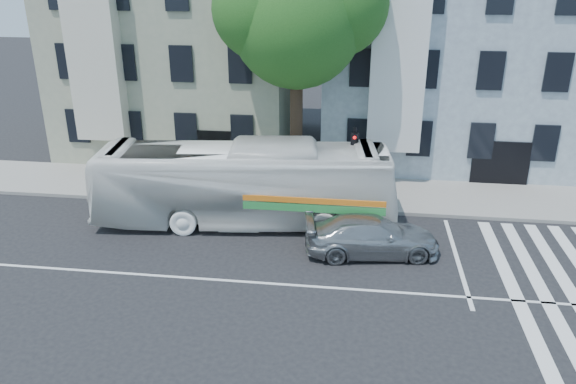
# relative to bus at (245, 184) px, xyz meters

# --- Properties ---
(ground) EXTENTS (120.00, 120.00, 0.00)m
(ground) POSITION_rel_bus_xyz_m (1.60, -4.58, -1.65)
(ground) COLOR black
(ground) RESTS_ON ground
(sidewalk_far) EXTENTS (80.00, 4.00, 0.15)m
(sidewalk_far) POSITION_rel_bus_xyz_m (1.60, 3.42, -1.58)
(sidewalk_far) COLOR gray
(sidewalk_far) RESTS_ON ground
(building_left) EXTENTS (12.00, 10.00, 11.00)m
(building_left) POSITION_rel_bus_xyz_m (-5.40, 10.42, 3.85)
(building_left) COLOR gray
(building_left) RESTS_ON ground
(building_right) EXTENTS (12.00, 10.00, 11.00)m
(building_right) POSITION_rel_bus_xyz_m (8.60, 10.42, 3.85)
(building_right) COLOR gray
(building_right) RESTS_ON ground
(street_tree) EXTENTS (7.30, 5.90, 11.10)m
(street_tree) POSITION_rel_bus_xyz_m (1.66, 4.15, 6.18)
(street_tree) COLOR #2D2116
(street_tree) RESTS_ON ground
(bus) EXTENTS (4.04, 12.11, 3.31)m
(bus) POSITION_rel_bus_xyz_m (0.00, 0.00, 0.00)
(bus) COLOR white
(bus) RESTS_ON ground
(sedan) EXTENTS (2.63, 5.03, 1.39)m
(sedan) POSITION_rel_bus_xyz_m (5.04, -2.04, -0.96)
(sedan) COLOR #A5A8AC
(sedan) RESTS_ON ground
(hedge) EXTENTS (8.27, 3.71, 0.70)m
(hedge) POSITION_rel_bus_xyz_m (-0.45, 2.22, -1.15)
(hedge) COLOR #21531A
(hedge) RESTS_ON sidewalk_far
(traffic_signal) EXTENTS (0.37, 0.51, 3.72)m
(traffic_signal) POSITION_rel_bus_xyz_m (4.24, 1.36, 0.75)
(traffic_signal) COLOR black
(traffic_signal) RESTS_ON ground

